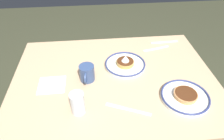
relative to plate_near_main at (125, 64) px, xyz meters
name	(u,v)px	position (x,y,z in m)	size (l,w,h in m)	color
dining_table	(114,87)	(0.08, 0.10, -0.10)	(1.19, 0.89, 0.74)	tan
plate_near_main	(125,64)	(0.00, 0.00, 0.00)	(0.26, 0.26, 0.08)	silver
plate_center_pancakes	(185,96)	(-0.27, 0.31, 0.00)	(0.25, 0.25, 0.04)	white
coffee_mug	(87,73)	(0.24, 0.11, 0.03)	(0.09, 0.12, 0.10)	#334772
drinking_glass	(78,104)	(0.28, 0.34, 0.04)	(0.07, 0.07, 0.12)	silver
paper_napkin	(52,85)	(0.44, 0.13, -0.01)	(0.15, 0.14, 0.00)	white
fork_near	(156,49)	(-0.25, -0.17, -0.01)	(0.20, 0.06, 0.01)	silver
fork_far	(165,42)	(-0.33, -0.25, -0.01)	(0.21, 0.02, 0.01)	silver
butter_knife	(128,109)	(0.04, 0.35, -0.01)	(0.22, 0.11, 0.01)	silver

